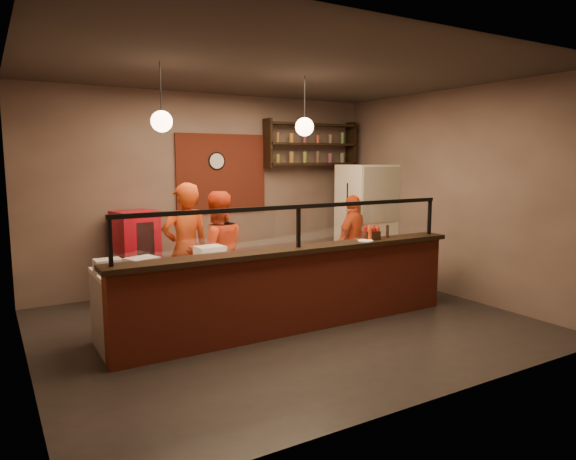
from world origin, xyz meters
TOP-DOWN VIEW (x-y plane):
  - floor at (0.00, 0.00)m, footprint 6.00×6.00m
  - ceiling at (0.00, 0.00)m, footprint 6.00×6.00m
  - wall_back at (0.00, 2.50)m, footprint 6.00×0.00m
  - wall_left at (-3.00, 0.00)m, footprint 0.00×5.00m
  - wall_right at (3.00, 0.00)m, footprint 0.00×5.00m
  - wall_front at (0.00, -2.50)m, footprint 6.00×0.00m
  - brick_patch at (0.20, 2.47)m, footprint 1.60×0.04m
  - service_counter at (0.00, -0.30)m, footprint 4.60×0.25m
  - counter_ledge at (0.00, -0.30)m, footprint 4.70×0.37m
  - worktop_cabinet at (0.00, 0.20)m, footprint 4.60×0.75m
  - worktop at (0.00, 0.20)m, footprint 4.60×0.75m
  - sneeze_guard at (0.00, -0.30)m, footprint 4.50×0.05m
  - wall_shelving at (1.90, 2.32)m, footprint 1.84×0.28m
  - wall_clock at (0.10, 2.46)m, footprint 0.30×0.04m
  - pendant_left at (-1.50, 0.20)m, footprint 0.24×0.24m
  - pendant_right at (0.40, 0.20)m, footprint 0.24×0.24m
  - cook_left at (-0.96, 1.06)m, footprint 0.67×0.45m
  - cook_mid at (-0.61, 0.81)m, footprint 0.89×0.72m
  - cook_right at (2.05, 1.24)m, footprint 0.98×0.67m
  - fridge at (2.60, 1.58)m, footprint 0.87×0.81m
  - red_cooler at (-1.36, 2.15)m, footprint 0.68×0.64m
  - pizza_dough at (0.81, 0.10)m, footprint 0.63×0.63m
  - prep_tub_a at (-2.15, 0.22)m, footprint 0.29×0.23m
  - prep_tub_b at (-0.92, 0.30)m, footprint 0.35×0.29m
  - prep_tub_c at (-1.83, 0.01)m, footprint 0.39×0.35m
  - rolling_pin at (-1.40, 0.21)m, footprint 0.36×0.18m
  - condiment_caddy at (1.18, -0.26)m, footprint 0.24×0.21m
  - pepper_mill at (1.46, -0.26)m, footprint 0.05×0.05m
  - small_plate at (1.01, -0.35)m, footprint 0.22×0.22m

SIDE VIEW (x-z plane):
  - floor at x=0.00m, z-range 0.00..0.00m
  - worktop_cabinet at x=0.00m, z-range 0.00..0.85m
  - service_counter at x=0.00m, z-range 0.00..1.00m
  - red_cooler at x=-1.36m, z-range 0.00..1.37m
  - cook_right at x=2.05m, z-range 0.00..1.54m
  - cook_mid at x=-0.61m, z-range 0.00..1.71m
  - worktop at x=0.00m, z-range 0.85..0.90m
  - pizza_dough at x=0.81m, z-range 0.90..0.91m
  - cook_left at x=-0.96m, z-range 0.00..1.82m
  - rolling_pin at x=-1.40m, z-range 0.90..0.96m
  - prep_tub_a at x=-2.15m, z-range 0.90..1.04m
  - prep_tub_c at x=-1.83m, z-range 0.90..1.06m
  - prep_tub_b at x=-0.92m, z-range 0.90..1.07m
  - fridge at x=2.60m, z-range 0.00..2.03m
  - counter_ledge at x=0.00m, z-range 1.00..1.06m
  - small_plate at x=1.01m, z-range 1.06..1.07m
  - condiment_caddy at x=1.18m, z-range 1.06..1.17m
  - pepper_mill at x=1.46m, z-range 1.06..1.24m
  - sneeze_guard at x=0.00m, z-range 1.11..1.63m
  - wall_back at x=0.00m, z-range -1.40..4.60m
  - wall_left at x=-3.00m, z-range -0.90..4.10m
  - wall_right at x=3.00m, z-range -0.90..4.10m
  - wall_front at x=0.00m, z-range -1.40..4.60m
  - brick_patch at x=0.20m, z-range 1.25..2.55m
  - wall_clock at x=0.10m, z-range 1.95..2.25m
  - wall_shelving at x=1.90m, z-range 1.98..2.83m
  - pendant_left at x=-1.50m, z-range 2.17..2.94m
  - pendant_right at x=0.40m, z-range 2.17..2.94m
  - ceiling at x=0.00m, z-range 3.20..3.20m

